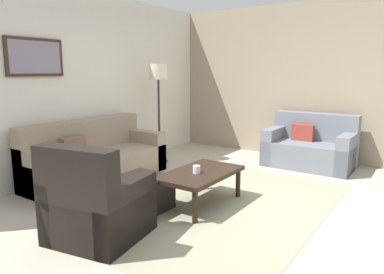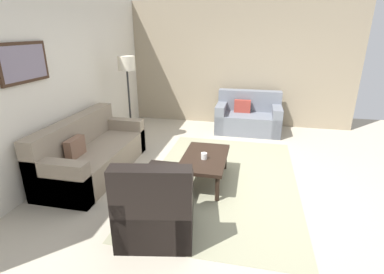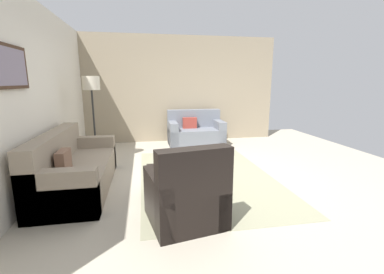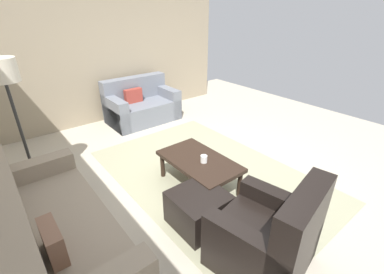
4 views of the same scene
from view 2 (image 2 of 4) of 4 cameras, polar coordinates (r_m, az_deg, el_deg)
name	(u,v)px [view 2 (image 2 of 4)]	position (r m, az deg, el deg)	size (l,w,h in m)	color
ground_plane	(222,180)	(4.56, 5.96, -8.29)	(8.00, 8.00, 0.00)	#B2A893
rear_partition	(58,82)	(5.04, -24.67, 9.65)	(6.00, 0.12, 2.80)	silver
stone_feature_panel	(239,65)	(7.04, 9.24, 13.73)	(0.12, 5.20, 2.80)	gray
area_rug	(222,179)	(4.56, 5.96, -8.25)	(3.40, 2.21, 0.01)	gray
couch_main	(90,154)	(4.94, -19.33, -3.24)	(2.08, 0.87, 0.88)	gray
couch_loveseat	(248,118)	(6.72, 10.90, 3.74)	(0.85, 1.40, 0.88)	slate
armchair_leather	(156,212)	(3.29, -7.09, -14.38)	(0.94, 0.94, 0.95)	black
ottoman	(165,183)	(4.05, -5.36, -8.98)	(0.56, 0.56, 0.40)	black
coffee_table	(205,160)	(4.34, 2.46, -4.45)	(1.10, 0.64, 0.41)	black
cup	(204,156)	(4.22, 2.36, -3.72)	(0.09, 0.09, 0.09)	white
lamp_standing	(127,73)	(5.76, -12.55, 12.18)	(0.32, 0.32, 1.71)	black
framed_artwork	(24,63)	(4.38, -30.00, 12.45)	(0.82, 0.04, 0.51)	#382316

